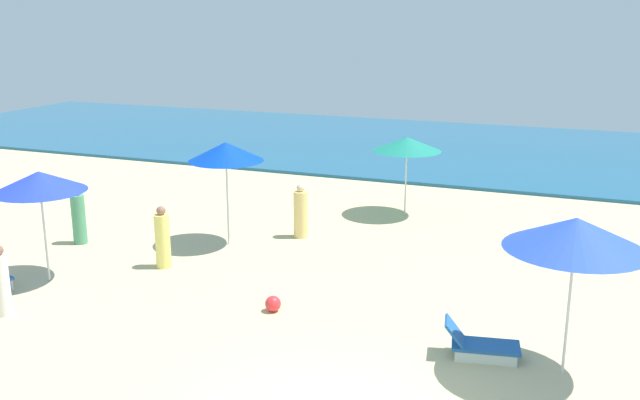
# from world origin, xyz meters

# --- Properties ---
(ocean) EXTENTS (60.00, 14.51, 0.12)m
(ocean) POSITION_xyz_m (0.00, 22.75, 0.06)
(ocean) COLOR #1B587F
(ocean) RESTS_ON ground_plane
(umbrella_0) EXTENTS (2.05, 2.05, 2.57)m
(umbrella_0) POSITION_xyz_m (-8.16, 3.39, 2.34)
(umbrella_0) COLOR silver
(umbrella_0) RESTS_ON ground_plane
(umbrella_1) EXTENTS (1.96, 1.96, 2.75)m
(umbrella_1) POSITION_xyz_m (-5.56, 7.22, 2.50)
(umbrella_1) COLOR silver
(umbrella_1) RESTS_ON ground_plane
(umbrella_3) EXTENTS (2.05, 2.05, 2.39)m
(umbrella_3) POSITION_xyz_m (-1.92, 11.67, 2.18)
(umbrella_3) COLOR silver
(umbrella_3) RESTS_ON ground_plane
(umbrella_4) EXTENTS (2.32, 2.32, 2.78)m
(umbrella_4) POSITION_xyz_m (3.10, 3.09, 2.51)
(umbrella_4) COLOR silver
(umbrella_4) RESTS_ON ground_plane
(lounge_chair_4_0) EXTENTS (1.42, 0.80, 0.69)m
(lounge_chair_4_0) POSITION_xyz_m (1.67, 3.18, 0.25)
(lounge_chair_4_0) COLOR silver
(lounge_chair_4_0) RESTS_ON ground_plane
(beachgoer_0) EXTENTS (0.44, 0.44, 1.49)m
(beachgoer_0) POSITION_xyz_m (-4.02, 8.50, 0.68)
(beachgoer_0) COLOR #F9D17A
(beachgoer_0) RESTS_ON ground_plane
(beachgoer_1) EXTENTS (0.49, 0.49, 1.51)m
(beachgoer_1) POSITION_xyz_m (-9.29, 5.86, 0.69)
(beachgoer_1) COLOR #4F996B
(beachgoer_1) RESTS_ON ground_plane
(beachgoer_2) EXTENTS (0.49, 0.49, 1.53)m
(beachgoer_2) POSITION_xyz_m (-6.19, 5.10, 0.70)
(beachgoer_2) COLOR #F9E671
(beachgoer_2) RESTS_ON ground_plane
(beachgoer_3) EXTENTS (0.42, 0.42, 1.50)m
(beachgoer_3) POSITION_xyz_m (-7.63, 1.53, 0.70)
(beachgoer_3) COLOR white
(beachgoer_3) RESTS_ON ground_plane
(beach_ball_0) EXTENTS (0.33, 0.33, 0.33)m
(beach_ball_0) POSITION_xyz_m (-2.62, 3.68, 0.17)
(beach_ball_0) COLOR red
(beach_ball_0) RESTS_ON ground_plane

